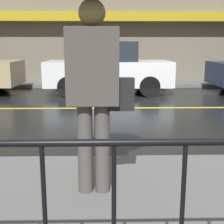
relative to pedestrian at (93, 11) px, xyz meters
The scene contains 5 objects.
ground_plane 5.15m from the pedestrian, 75.91° to the left, with size 80.00×80.00×0.00m, color black.
sidewalk_far 9.46m from the pedestrian, 82.75° to the left, with size 28.00×1.71×0.12m.
lane_marking 5.15m from the pedestrian, 75.91° to the left, with size 25.20×0.12×0.01m.
pedestrian is the anchor object (origin of this frame).
car_white 7.18m from the pedestrian, 88.46° to the left, with size 3.91×1.74×1.62m.
Camera 1 is at (-1.07, -7.53, 1.52)m, focal length 50.00 mm.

